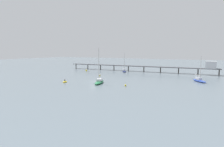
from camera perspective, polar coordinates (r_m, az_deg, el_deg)
ground_plane at (r=72.96m, az=-5.44°, el=-2.29°), size 400.00×400.00×0.00m
pier at (r=104.19m, az=14.93°, el=2.13°), size 80.81×7.21×6.31m
sailboat_blue at (r=78.39m, az=23.43°, el=-1.69°), size 6.00×6.96×9.19m
sailboat_green at (r=68.93m, az=-3.61°, el=-2.19°), size 5.00×9.00×12.07m
sailboat_navy at (r=104.27m, az=3.47°, el=0.79°), size 5.04×6.22×9.94m
dinghy_yellow at (r=73.06m, az=-13.18°, el=-2.26°), size 2.42×3.14×1.14m
mooring_buoy_near at (r=63.45m, az=3.82°, el=-3.35°), size 0.59×0.59×0.59m
mooring_buoy_inner at (r=109.47m, az=-7.28°, el=0.87°), size 0.86×0.86×0.86m
mooring_buoy_far at (r=88.03m, az=-3.50°, el=-0.52°), size 0.72×0.72×0.72m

